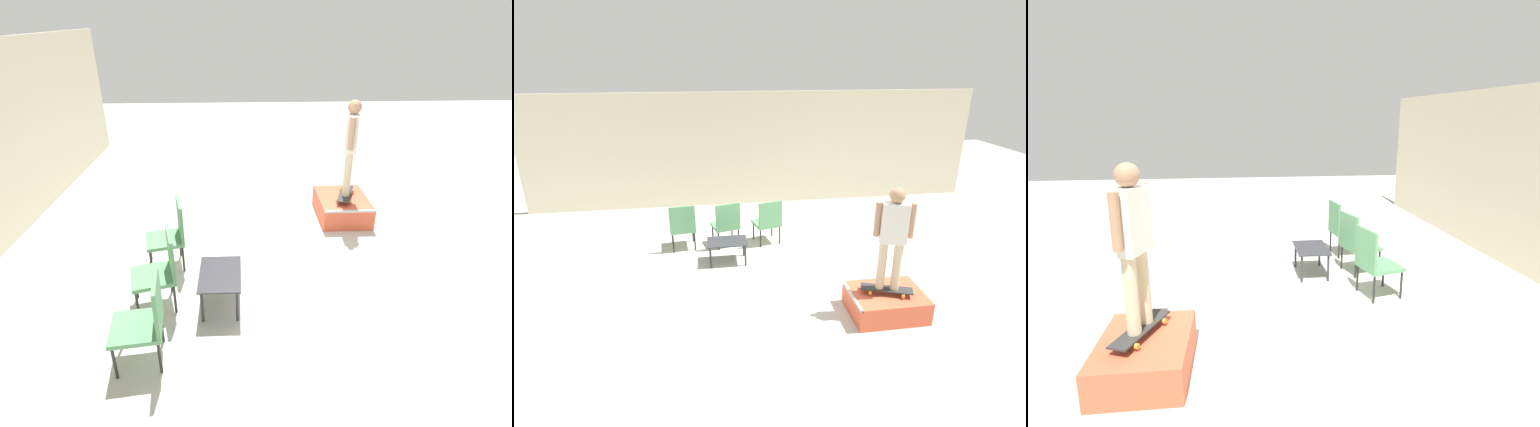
# 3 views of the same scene
# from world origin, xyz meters

# --- Properties ---
(ground_plane) EXTENTS (24.00, 24.00, 0.00)m
(ground_plane) POSITION_xyz_m (0.00, 0.00, 0.00)
(ground_plane) COLOR #B7B2A8
(house_wall_back) EXTENTS (12.00, 0.06, 3.00)m
(house_wall_back) POSITION_xyz_m (0.00, 4.36, 1.50)
(house_wall_back) COLOR beige
(house_wall_back) RESTS_ON ground_plane
(skate_ramp_box) EXTENTS (1.16, 0.87, 0.40)m
(skate_ramp_box) POSITION_xyz_m (1.33, -1.15, 0.19)
(skate_ramp_box) COLOR #DB5638
(skate_ramp_box) RESTS_ON ground_plane
(skateboard_on_ramp) EXTENTS (0.80, 0.46, 0.07)m
(skateboard_on_ramp) POSITION_xyz_m (1.31, -1.18, 0.46)
(skateboard_on_ramp) COLOR #2D2D2D
(skateboard_on_ramp) RESTS_ON skate_ramp_box
(person_skater) EXTENTS (0.55, 0.30, 1.62)m
(person_skater) POSITION_xyz_m (1.31, -1.18, 1.42)
(person_skater) COLOR #C6B793
(person_skater) RESTS_ON skateboard_on_ramp
(coffee_table) EXTENTS (0.77, 0.51, 0.45)m
(coffee_table) POSITION_xyz_m (-1.02, 0.95, 0.39)
(coffee_table) COLOR #2D2D33
(coffee_table) RESTS_ON ground_plane
(patio_chair_left) EXTENTS (0.58, 0.58, 1.00)m
(patio_chair_left) POSITION_xyz_m (-1.90, 1.67, 0.54)
(patio_chair_left) COLOR black
(patio_chair_left) RESTS_ON ground_plane
(patio_chair_center) EXTENTS (0.64, 0.64, 1.00)m
(patio_chair_center) POSITION_xyz_m (-1.00, 1.67, 0.54)
(patio_chair_center) COLOR black
(patio_chair_center) RESTS_ON ground_plane
(patio_chair_right) EXTENTS (0.63, 0.63, 1.00)m
(patio_chair_right) POSITION_xyz_m (-0.11, 1.67, 0.54)
(patio_chair_right) COLOR black
(patio_chair_right) RESTS_ON ground_plane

